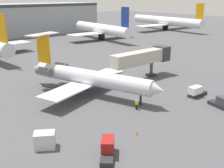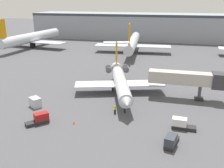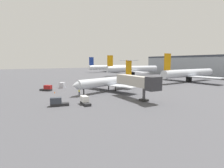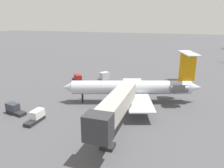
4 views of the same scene
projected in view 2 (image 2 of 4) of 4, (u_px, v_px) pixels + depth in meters
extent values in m
cube|color=#4C4C51|center=(108.00, 95.00, 56.35)|extent=(400.00, 400.00, 0.10)
cylinder|color=silver|center=(120.00, 81.00, 55.67)|extent=(9.75, 23.67, 2.75)
cone|color=silver|center=(127.00, 103.00, 43.63)|extent=(3.15, 2.88, 2.61)
cone|color=silver|center=(116.00, 66.00, 67.80)|extent=(3.00, 3.18, 2.34)
cube|color=silver|center=(143.00, 83.00, 57.28)|extent=(10.36, 7.02, 0.24)
cube|color=silver|center=(96.00, 84.00, 56.65)|extent=(10.36, 7.02, 0.24)
cylinder|color=#595960|center=(126.00, 68.00, 64.12)|extent=(2.39, 3.50, 1.50)
cylinder|color=#595960|center=(108.00, 69.00, 63.87)|extent=(2.39, 3.50, 1.50)
cube|color=orange|center=(116.00, 53.00, 64.63)|extent=(1.18, 3.13, 5.64)
cube|color=silver|center=(117.00, 42.00, 63.74)|extent=(7.21, 4.32, 0.20)
cylinder|color=black|center=(125.00, 108.00, 47.02)|extent=(0.36, 0.36, 1.82)
cylinder|color=black|center=(126.00, 87.00, 58.40)|extent=(0.36, 0.36, 1.82)
cylinder|color=black|center=(113.00, 87.00, 58.22)|extent=(0.36, 0.36, 1.82)
cube|color=#B7B2A8|center=(183.00, 78.00, 52.73)|extent=(14.77, 2.74, 2.60)
cube|color=#333338|center=(218.00, 81.00, 51.09)|extent=(2.43, 3.22, 3.20)
cylinder|color=#4C4C51|center=(200.00, 92.00, 52.85)|extent=(0.70, 0.70, 3.40)
cube|color=#262626|center=(199.00, 99.00, 53.33)|extent=(1.80, 1.80, 0.50)
cube|color=black|center=(115.00, 112.00, 46.85)|extent=(0.40, 0.38, 0.85)
cube|color=yellow|center=(115.00, 108.00, 46.61)|extent=(0.48, 0.44, 0.60)
sphere|color=tan|center=(115.00, 106.00, 46.47)|extent=(0.24, 0.24, 0.24)
cube|color=#262628|center=(37.00, 122.00, 43.01)|extent=(3.79, 3.85, 0.60)
cube|color=maroon|center=(41.00, 116.00, 43.10)|extent=(2.67, 2.70, 1.30)
cube|color=#262628|center=(172.00, 143.00, 36.91)|extent=(2.32, 4.22, 0.60)
cube|color=#333842|center=(171.00, 140.00, 35.93)|extent=(1.93, 2.67, 1.30)
cube|color=#262628|center=(184.00, 127.00, 41.33)|extent=(4.07, 1.60, 0.60)
cube|color=white|center=(179.00, 122.00, 41.24)|extent=(2.47, 1.52, 1.30)
cube|color=silver|center=(35.00, 102.00, 49.68)|extent=(2.95, 2.75, 1.97)
cone|color=orange|center=(74.00, 123.00, 42.95)|extent=(0.36, 0.36, 0.55)
cube|color=#8C939E|center=(148.00, 26.00, 131.75)|extent=(124.79, 20.94, 13.50)
cube|color=#333842|center=(147.00, 16.00, 120.31)|extent=(124.79, 0.60, 1.20)
cylinder|color=silver|center=(32.00, 37.00, 109.45)|extent=(8.45, 38.30, 4.21)
cube|color=orange|center=(2.00, 29.00, 92.52)|extent=(0.75, 4.01, 7.00)
cube|color=silver|center=(32.00, 41.00, 110.01)|extent=(32.45, 9.55, 0.30)
cube|color=black|center=(33.00, 45.00, 110.53)|extent=(1.20, 2.80, 2.40)
cylinder|color=silver|center=(133.00, 42.00, 98.97)|extent=(6.60, 36.39, 3.64)
cube|color=orange|center=(129.00, 34.00, 82.21)|extent=(0.63, 4.01, 7.00)
cube|color=silver|center=(133.00, 46.00, 99.44)|extent=(30.81, 8.48, 0.30)
cube|color=black|center=(133.00, 50.00, 99.96)|extent=(1.20, 2.80, 2.40)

